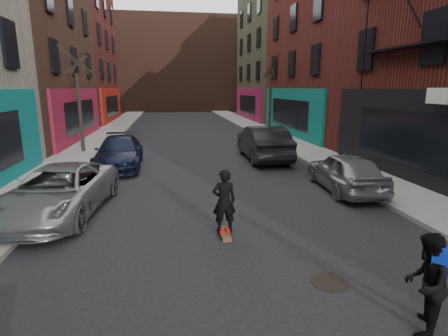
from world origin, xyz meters
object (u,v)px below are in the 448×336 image
object	(u,v)px
skateboarder	(224,201)
manhole	(329,282)
parked_right_end	(263,143)
skateboard	(224,234)
parked_left_far	(59,191)
tree_left_far	(78,91)
parked_right_far	(345,171)
pedestrian	(426,283)
parked_left_end	(119,152)
tree_right_far	(270,88)

from	to	relation	value
skateboarder	manhole	world-z (taller)	skateboarder
parked_right_end	skateboard	size ratio (longest dim) A/B	6.44
parked_left_far	skateboard	xyz separation A→B (m)	(4.40, -2.21, -0.64)
tree_left_far	parked_right_end	bearing A→B (deg)	-18.86
skateboarder	parked_right_far	bearing A→B (deg)	-148.67
pedestrian	parked_left_far	bearing A→B (deg)	-86.65
skateboard	parked_left_end	bearing A→B (deg)	111.04
skateboard	skateboarder	bearing A→B (deg)	0.00
skateboarder	skateboard	bearing A→B (deg)	180.00
parked_right_end	tree_left_far	bearing A→B (deg)	-17.86
parked_left_far	skateboard	size ratio (longest dim) A/B	6.19
tree_right_far	pedestrian	world-z (taller)	tree_right_far
tree_right_far	parked_right_far	distance (m)	15.36
skateboard	skateboarder	distance (m)	0.84
tree_right_far	pedestrian	bearing A→B (deg)	-100.37
skateboard	pedestrian	size ratio (longest dim) A/B	0.52
parked_right_end	manhole	size ratio (longest dim) A/B	7.36
parked_right_end	manhole	world-z (taller)	parked_right_end
parked_left_end	pedestrian	world-z (taller)	pedestrian
parked_left_far	manhole	world-z (taller)	parked_left_far
parked_right_end	manhole	xyz separation A→B (m)	(-1.78, -11.38, -0.84)
tree_left_far	manhole	xyz separation A→B (m)	(7.62, -14.60, -3.37)
skateboarder	manhole	size ratio (longest dim) A/B	2.26
manhole	skateboard	bearing A→B (deg)	123.92
pedestrian	parked_right_far	bearing A→B (deg)	-153.86
tree_right_far	pedestrian	xyz separation A→B (m)	(-4.03, -22.05, -2.75)
parked_left_far	parked_right_far	size ratio (longest dim) A/B	1.23
parked_right_far	manhole	distance (m)	6.46
parked_left_far	parked_left_end	size ratio (longest dim) A/B	1.03
parked_left_far	tree_left_far	bearing A→B (deg)	105.92
tree_left_far	parked_left_end	distance (m)	5.42
pedestrian	tree_left_far	bearing A→B (deg)	-107.25
parked_left_end	skateboard	xyz separation A→B (m)	(3.52, -8.19, -0.65)
parked_right_end	skateboard	world-z (taller)	parked_right_end
parked_right_end	manhole	distance (m)	11.55
tree_left_far	manhole	bearing A→B (deg)	-62.44
skateboarder	parked_right_end	bearing A→B (deg)	-112.93
tree_left_far	parked_right_end	size ratio (longest dim) A/B	1.26
parked_left_far	parked_right_end	distance (m)	10.33
pedestrian	parked_left_end	bearing A→B (deg)	-108.76
pedestrian	tree_right_far	bearing A→B (deg)	-145.15
parked_right_far	skateboarder	xyz separation A→B (m)	(-4.80, -3.18, 0.20)
skateboard	pedestrian	xyz separation A→B (m)	(2.36, -3.86, 0.73)
skateboarder	tree_left_far	bearing A→B (deg)	-66.00
tree_left_far	tree_right_far	xyz separation A→B (m)	(12.40, 6.00, 0.15)
parked_right_far	skateboarder	distance (m)	5.76
parked_left_far	tree_right_far	bearing A→B (deg)	62.78
parked_right_end	skateboarder	world-z (taller)	parked_right_end
parked_left_end	skateboard	distance (m)	8.94
tree_right_far	skateboarder	world-z (taller)	tree_right_far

